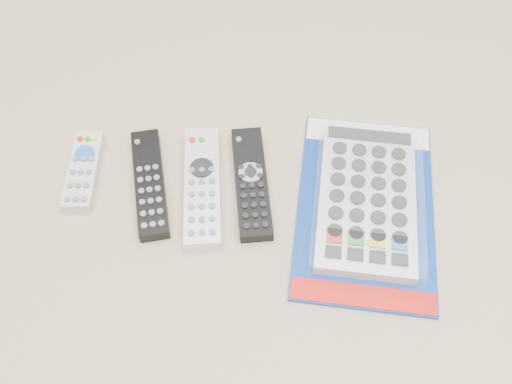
{
  "coord_description": "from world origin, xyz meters",
  "views": [
    {
      "loc": [
        0.01,
        -0.5,
        0.7
      ],
      "look_at": [
        0.03,
        -0.03,
        0.01
      ],
      "focal_mm": 40.0,
      "sensor_mm": 36.0,
      "label": 1
    }
  ],
  "objects_px": {
    "remote_slim_black": "(150,183)",
    "remote_silver_dvd": "(202,186)",
    "remote_large_black": "(251,183)",
    "jumbo_remote_packaged": "(367,198)",
    "remote_small_grey": "(84,171)"
  },
  "relations": [
    {
      "from": "remote_small_grey",
      "to": "jumbo_remote_packaged",
      "type": "distance_m",
      "value": 0.42
    },
    {
      "from": "jumbo_remote_packaged",
      "to": "remote_slim_black",
      "type": "bearing_deg",
      "value": -178.13
    },
    {
      "from": "remote_small_grey",
      "to": "remote_large_black",
      "type": "height_order",
      "value": "same"
    },
    {
      "from": "remote_slim_black",
      "to": "remote_large_black",
      "type": "height_order",
      "value": "same"
    },
    {
      "from": "remote_small_grey",
      "to": "remote_large_black",
      "type": "distance_m",
      "value": 0.25
    },
    {
      "from": "remote_large_black",
      "to": "jumbo_remote_packaged",
      "type": "height_order",
      "value": "jumbo_remote_packaged"
    },
    {
      "from": "remote_small_grey",
      "to": "jumbo_remote_packaged",
      "type": "bearing_deg",
      "value": -8.04
    },
    {
      "from": "remote_slim_black",
      "to": "remote_large_black",
      "type": "distance_m",
      "value": 0.15
    },
    {
      "from": "remote_small_grey",
      "to": "remote_silver_dvd",
      "type": "height_order",
      "value": "remote_silver_dvd"
    },
    {
      "from": "remote_large_black",
      "to": "jumbo_remote_packaged",
      "type": "relative_size",
      "value": 0.57
    },
    {
      "from": "remote_slim_black",
      "to": "remote_silver_dvd",
      "type": "distance_m",
      "value": 0.08
    },
    {
      "from": "jumbo_remote_packaged",
      "to": "remote_small_grey",
      "type": "bearing_deg",
      "value": -179.95
    },
    {
      "from": "remote_slim_black",
      "to": "jumbo_remote_packaged",
      "type": "xyz_separation_m",
      "value": [
        0.32,
        -0.04,
        0.01
      ]
    },
    {
      "from": "remote_slim_black",
      "to": "remote_small_grey",
      "type": "bearing_deg",
      "value": 156.65
    },
    {
      "from": "remote_large_black",
      "to": "remote_small_grey",
      "type": "bearing_deg",
      "value": 169.99
    }
  ]
}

